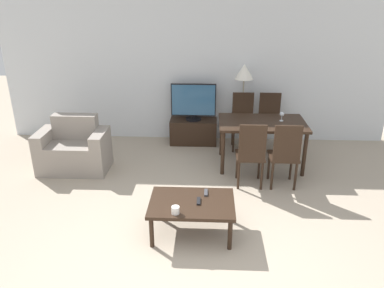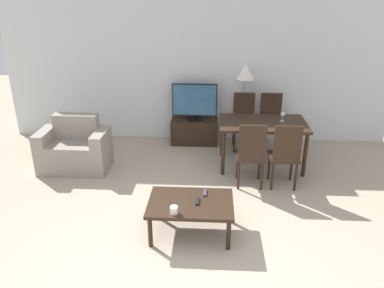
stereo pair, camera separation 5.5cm
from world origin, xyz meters
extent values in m
plane|color=tan|center=(0.00, 0.00, 0.00)|extent=(18.00, 18.00, 0.00)
cube|color=silver|center=(0.00, 3.79, 1.35)|extent=(6.96, 0.06, 2.70)
cube|color=gray|center=(-1.83, 2.31, 0.23)|extent=(0.69, 0.62, 0.46)
cube|color=gray|center=(-1.83, 2.52, 0.65)|extent=(0.69, 0.20, 0.38)
cube|color=gray|center=(-2.26, 2.31, 0.32)|extent=(0.18, 0.62, 0.64)
cube|color=gray|center=(-1.39, 2.31, 0.32)|extent=(0.18, 0.62, 0.64)
cube|color=black|center=(-0.03, 3.52, 0.22)|extent=(0.84, 0.41, 0.45)
cylinder|color=black|center=(-0.03, 3.52, 0.46)|extent=(0.28, 0.28, 0.03)
cylinder|color=black|center=(-0.03, 3.52, 0.50)|extent=(0.04, 0.04, 0.05)
cube|color=black|center=(-0.03, 3.52, 0.82)|extent=(0.80, 0.04, 0.58)
cube|color=#2D5B84|center=(-0.03, 3.50, 0.82)|extent=(0.76, 0.01, 0.55)
cube|color=black|center=(0.08, 0.76, 0.39)|extent=(0.96, 0.67, 0.04)
cylinder|color=black|center=(-0.35, 0.48, 0.19)|extent=(0.05, 0.05, 0.37)
cylinder|color=black|center=(0.50, 0.48, 0.19)|extent=(0.05, 0.05, 0.37)
cylinder|color=black|center=(-0.35, 1.03, 0.19)|extent=(0.05, 0.05, 0.37)
cylinder|color=black|center=(0.50, 1.03, 0.19)|extent=(0.05, 0.05, 0.37)
cube|color=black|center=(1.08, 2.63, 0.71)|extent=(1.34, 0.84, 0.04)
cylinder|color=black|center=(0.47, 2.27, 0.35)|extent=(0.06, 0.06, 0.69)
cylinder|color=black|center=(1.69, 2.27, 0.35)|extent=(0.06, 0.06, 0.69)
cylinder|color=black|center=(0.47, 2.99, 0.35)|extent=(0.06, 0.06, 0.69)
cylinder|color=black|center=(1.69, 2.99, 0.35)|extent=(0.06, 0.06, 0.69)
cube|color=black|center=(0.85, 1.98, 0.44)|extent=(0.40, 0.40, 0.04)
cylinder|color=black|center=(0.68, 2.14, 0.21)|extent=(0.04, 0.04, 0.43)
cylinder|color=black|center=(1.01, 2.14, 0.21)|extent=(0.04, 0.04, 0.43)
cylinder|color=black|center=(0.68, 1.82, 0.21)|extent=(0.04, 0.04, 0.43)
cylinder|color=black|center=(1.01, 1.82, 0.21)|extent=(0.04, 0.04, 0.43)
cube|color=black|center=(0.85, 1.80, 0.72)|extent=(0.37, 0.04, 0.51)
cube|color=black|center=(1.31, 3.28, 0.44)|extent=(0.40, 0.40, 0.04)
cylinder|color=black|center=(1.15, 3.12, 0.21)|extent=(0.04, 0.04, 0.43)
cylinder|color=black|center=(1.48, 3.12, 0.21)|extent=(0.04, 0.04, 0.43)
cylinder|color=black|center=(1.15, 3.44, 0.21)|extent=(0.04, 0.04, 0.43)
cylinder|color=black|center=(1.48, 3.44, 0.21)|extent=(0.04, 0.04, 0.43)
cube|color=black|center=(1.31, 3.46, 0.72)|extent=(0.37, 0.04, 0.51)
cube|color=black|center=(1.31, 1.98, 0.44)|extent=(0.40, 0.40, 0.04)
cylinder|color=black|center=(1.15, 2.14, 0.21)|extent=(0.04, 0.04, 0.43)
cylinder|color=black|center=(1.48, 2.14, 0.21)|extent=(0.04, 0.04, 0.43)
cylinder|color=black|center=(1.15, 1.82, 0.21)|extent=(0.04, 0.04, 0.43)
cylinder|color=black|center=(1.48, 1.82, 0.21)|extent=(0.04, 0.04, 0.43)
cube|color=black|center=(1.31, 1.80, 0.72)|extent=(0.37, 0.04, 0.51)
cube|color=black|center=(0.85, 3.28, 0.44)|extent=(0.40, 0.40, 0.04)
cylinder|color=black|center=(0.68, 3.12, 0.21)|extent=(0.04, 0.04, 0.43)
cylinder|color=black|center=(1.01, 3.12, 0.21)|extent=(0.04, 0.04, 0.43)
cylinder|color=black|center=(0.68, 3.44, 0.21)|extent=(0.04, 0.04, 0.43)
cylinder|color=black|center=(1.01, 3.44, 0.21)|extent=(0.04, 0.04, 0.43)
cube|color=black|center=(0.85, 3.46, 0.72)|extent=(0.37, 0.04, 0.51)
cylinder|color=gray|center=(0.84, 3.49, 0.01)|extent=(0.24, 0.24, 0.02)
cylinder|color=gray|center=(0.84, 3.49, 0.61)|extent=(0.02, 0.02, 1.18)
cone|color=white|center=(0.84, 3.49, 1.33)|extent=(0.32, 0.32, 0.26)
cube|color=black|center=(0.15, 0.76, 0.42)|extent=(0.04, 0.15, 0.02)
cube|color=#38383D|center=(0.23, 0.95, 0.42)|extent=(0.04, 0.15, 0.02)
cylinder|color=white|center=(-0.09, 0.51, 0.45)|extent=(0.09, 0.09, 0.08)
cylinder|color=silver|center=(1.38, 2.68, 0.74)|extent=(0.06, 0.06, 0.01)
cylinder|color=silver|center=(1.38, 2.68, 0.78)|extent=(0.01, 0.01, 0.07)
sphere|color=silver|center=(1.38, 2.68, 0.84)|extent=(0.07, 0.07, 0.07)
camera|label=1|loc=(0.25, -2.88, 2.63)|focal=35.00mm
camera|label=2|loc=(0.30, -2.88, 2.63)|focal=35.00mm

